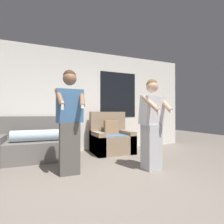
{
  "coord_description": "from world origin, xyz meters",
  "views": [
    {
      "loc": [
        -0.77,
        -1.98,
        0.99
      ],
      "look_at": [
        0.37,
        0.81,
        1.02
      ],
      "focal_mm": 28.0,
      "sensor_mm": 36.0,
      "label": 1
    }
  ],
  "objects_px": {
    "couch": "(36,145)",
    "person_left": "(70,121)",
    "person_right": "(152,124)",
    "armchair": "(111,139)"
  },
  "relations": [
    {
      "from": "couch",
      "to": "person_left",
      "type": "relative_size",
      "value": 0.99
    },
    {
      "from": "couch",
      "to": "person_left",
      "type": "distance_m",
      "value": 1.48
    },
    {
      "from": "couch",
      "to": "person_right",
      "type": "bearing_deg",
      "value": -39.02
    },
    {
      "from": "couch",
      "to": "armchair",
      "type": "height_order",
      "value": "armchair"
    },
    {
      "from": "person_left",
      "to": "person_right",
      "type": "relative_size",
      "value": 1.07
    },
    {
      "from": "armchair",
      "to": "person_right",
      "type": "xyz_separation_m",
      "value": [
        0.16,
        -1.56,
        0.47
      ]
    },
    {
      "from": "person_right",
      "to": "armchair",
      "type": "bearing_deg",
      "value": 95.84
    },
    {
      "from": "couch",
      "to": "person_left",
      "type": "height_order",
      "value": "person_left"
    },
    {
      "from": "person_right",
      "to": "couch",
      "type": "bearing_deg",
      "value": 140.98
    },
    {
      "from": "couch",
      "to": "person_right",
      "type": "height_order",
      "value": "person_right"
    }
  ]
}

